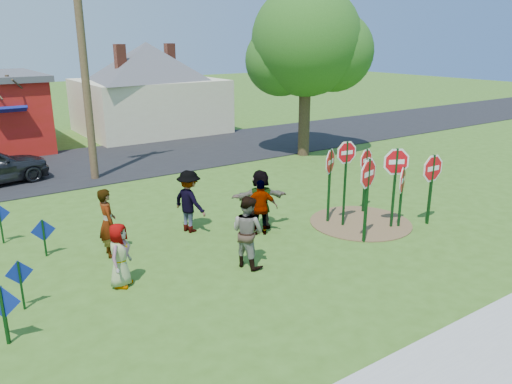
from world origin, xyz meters
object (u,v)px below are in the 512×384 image
(leafy_tree, at_px, (308,47))
(stop_sign_b, at_px, (346,162))
(utility_pole, at_px, (82,46))
(stop_sign_d, at_px, (366,165))
(stop_sign_c, at_px, (396,170))
(person_a, at_px, (120,255))
(stop_sign_a, at_px, (368,182))
(person_b, at_px, (108,223))

(leafy_tree, bearing_deg, stop_sign_b, -123.14)
(utility_pole, bearing_deg, stop_sign_d, -56.29)
(stop_sign_b, relative_size, stop_sign_d, 1.22)
(stop_sign_c, height_order, person_a, stop_sign_c)
(stop_sign_c, xyz_separation_m, person_a, (-8.25, 1.04, -1.06))
(stop_sign_d, bearing_deg, person_a, 169.15)
(stop_sign_c, bearing_deg, person_a, -162.41)
(person_a, bearing_deg, utility_pole, 29.67)
(leafy_tree, bearing_deg, stop_sign_d, -117.08)
(leafy_tree, bearing_deg, utility_pole, 171.81)
(stop_sign_d, bearing_deg, stop_sign_c, -115.73)
(stop_sign_a, distance_m, person_b, 7.17)
(stop_sign_d, bearing_deg, utility_pole, 109.81)
(person_b, height_order, leafy_tree, leafy_tree)
(stop_sign_a, relative_size, person_b, 1.40)
(stop_sign_a, xyz_separation_m, person_a, (-6.68, 1.39, -1.03))
(leafy_tree, bearing_deg, stop_sign_a, -121.31)
(stop_sign_b, distance_m, person_b, 7.11)
(stop_sign_a, height_order, stop_sign_d, stop_sign_a)
(stop_sign_a, relative_size, leafy_tree, 0.32)
(stop_sign_b, distance_m, stop_sign_d, 1.63)
(person_b, bearing_deg, person_a, 174.66)
(stop_sign_b, bearing_deg, stop_sign_d, 28.67)
(stop_sign_a, bearing_deg, stop_sign_d, 28.42)
(stop_sign_d, distance_m, leafy_tree, 9.45)
(stop_sign_a, relative_size, stop_sign_b, 0.93)
(utility_pole, xyz_separation_m, leafy_tree, (10.16, -1.46, -0.11))
(person_a, height_order, leafy_tree, leafy_tree)
(stop_sign_b, xyz_separation_m, stop_sign_d, (1.47, 0.56, -0.42))
(stop_sign_d, xyz_separation_m, utility_pole, (-6.17, 9.25, 3.68))
(person_b, bearing_deg, leafy_tree, -56.93)
(stop_sign_c, bearing_deg, person_b, -175.42)
(stop_sign_b, xyz_separation_m, person_a, (-7.09, 0.11, -1.28))
(stop_sign_a, height_order, leafy_tree, leafy_tree)
(stop_sign_b, relative_size, stop_sign_c, 1.06)
(stop_sign_d, height_order, utility_pole, utility_pole)
(person_b, bearing_deg, stop_sign_c, -104.76)
(stop_sign_b, bearing_deg, utility_pole, 123.34)
(stop_sign_a, bearing_deg, utility_pole, 95.05)
(stop_sign_b, relative_size, person_b, 1.51)
(stop_sign_a, distance_m, utility_pole, 12.41)
(leafy_tree, bearing_deg, person_b, -152.36)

